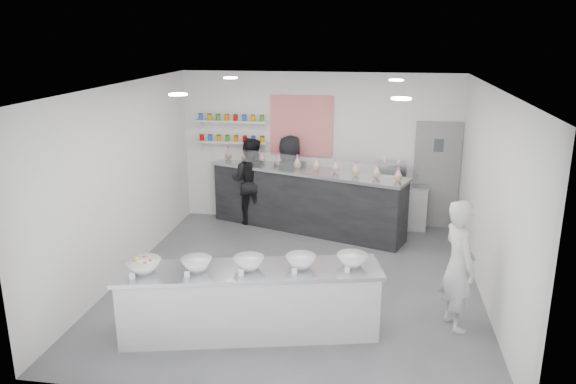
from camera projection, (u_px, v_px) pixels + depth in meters
The scene contains 26 objects.
floor at pixel (297, 282), 8.71m from camera, with size 6.00×6.00×0.00m, color #515156.
ceiling at pixel (298, 87), 7.88m from camera, with size 6.00×6.00×0.00m, color white.
back_wall at pixel (319, 149), 11.14m from camera, with size 5.50×5.50×0.00m, color white.
left_wall at pixel (122, 182), 8.72m from camera, with size 6.00×6.00×0.00m, color white.
right_wall at pixel (491, 198), 7.87m from camera, with size 6.00×6.00×0.00m, color white.
back_door at pixel (436, 176), 10.88m from camera, with size 0.88×0.04×2.10m, color gray.
pattern_panel at pixel (302, 126), 11.05m from camera, with size 1.25×0.03×1.20m, color red.
jar_shelf_lower at pixel (232, 142), 11.29m from camera, with size 1.45×0.22×0.04m, color silver.
jar_shelf_upper at pixel (232, 121), 11.17m from camera, with size 1.45×0.22×0.04m, color silver.
preserve_jars at pixel (231, 128), 11.19m from camera, with size 1.45×0.10×0.56m, color #C70201, non-canonical shape.
downlight_0 at pixel (178, 94), 7.15m from camera, with size 0.24×0.24×0.02m, color white.
downlight_1 at pixel (401, 99), 6.72m from camera, with size 0.24×0.24×0.02m, color white.
downlight_2 at pixel (230, 78), 9.62m from camera, with size 0.24×0.24×0.02m, color white.
downlight_3 at pixel (396, 80), 9.19m from camera, with size 0.24×0.24×0.02m, color white.
prep_counter at pixel (250, 301), 7.13m from camera, with size 3.31×0.75×0.90m, color silver.
back_bar at pixel (306, 200), 10.84m from camera, with size 3.91×0.72×1.21m, color black.
sneeze_guard at pixel (298, 165), 10.34m from camera, with size 3.86×0.02×0.33m, color white.
espresso_ledge at pixel (396, 207), 10.99m from camera, with size 1.19×0.38×0.88m, color silver.
espresso_machine at pixel (391, 174), 10.83m from camera, with size 0.56×0.38×0.42m, color #93969E.
cup_stacks at pixel (383, 176), 10.86m from camera, with size 0.24×0.24×0.35m, color #D4B392, non-canonical shape.
prep_bowls at pixel (249, 263), 6.98m from camera, with size 2.99×0.49×0.16m, color white, non-canonical shape.
label_cards at pixel (230, 283), 6.54m from camera, with size 2.66×0.04×0.07m, color white, non-canonical shape.
cookie_bags at pixel (307, 163), 10.64m from camera, with size 3.75×0.15×0.27m, color pink, non-canonical shape.
woman_prep at pixel (459, 265), 7.18m from camera, with size 0.64×0.42×1.74m, color beige.
staff_left at pixel (250, 181), 11.19m from camera, with size 0.85×0.66×1.74m, color black.
staff_right at pixel (290, 181), 11.05m from camera, with size 0.89×0.58×1.81m, color black.
Camera 1 is at (1.14, -7.90, 3.77)m, focal length 35.00 mm.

